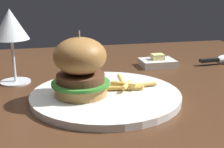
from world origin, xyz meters
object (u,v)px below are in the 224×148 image
Objects in this scene: main_plate at (106,95)px; butter_dish at (157,62)px; wine_glass at (11,27)px; burger_sandwich at (80,67)px.

butter_dish reaches higher than main_plate.
main_plate is 0.28m from wine_glass.
main_plate is at bearing 2.90° from burger_sandwich.
burger_sandwich reaches higher than main_plate.
main_plate is 0.30m from butter_dish.
wine_glass reaches higher than main_plate.
butter_dish is at bearing 42.39° from burger_sandwich.
butter_dish is (0.39, 0.07, -0.12)m from wine_glass.
burger_sandwich is 0.22m from wine_glass.
butter_dish is (0.25, 0.23, -0.06)m from burger_sandwich.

